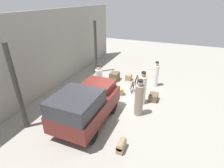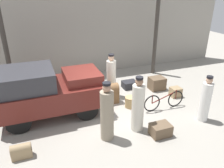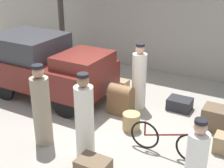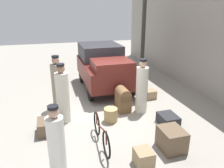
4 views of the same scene
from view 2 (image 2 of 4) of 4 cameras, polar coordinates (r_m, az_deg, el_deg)
The scene contains 18 objects.
ground_plane at distance 8.09m, azimuth -0.84°, elevation -6.90°, with size 30.00×30.00×0.00m, color gray.
station_building_facade at distance 11.03m, azimuth -8.27°, elevation 13.87°, with size 16.00×0.15×4.50m.
canopy_pillar_left at distance 9.66m, azimuth -25.89°, elevation 7.78°, with size 0.19×0.19×3.69m.
canopy_pillar_right at distance 11.21m, azimuth 11.27°, elevation 11.70°, with size 0.19×0.19×3.69m.
truck at distance 7.73m, azimuth -16.79°, elevation -1.38°, with size 3.47×1.82×1.76m.
bicycle at distance 8.26m, azimuth 13.43°, elevation -4.28°, with size 1.65×0.04×0.69m.
wicker_basket at distance 8.25m, azimuth 4.85°, elevation -4.68°, with size 0.42×0.42×0.41m.
porter_carrying_trunk at distance 6.74m, azimuth 6.78°, elevation -5.81°, with size 0.38×0.38×1.80m.
porter_standing_middle at distance 7.84m, azimuth 23.20°, elevation -4.00°, with size 0.34×0.34×1.60m.
porter_with_bicycle at distance 8.81m, azimuth -0.19°, elevation 1.77°, with size 0.38×0.38×1.78m.
porter_lifting_near_truck at distance 6.31m, azimuth -1.32°, elevation -7.82°, with size 0.39×0.39×1.82m.
suitcase_tan_flat at distance 6.94m, azimuth 12.55°, elevation -11.60°, with size 0.61×0.45×0.37m.
trunk_large_brown at distance 9.53m, azimuth -7.10°, elevation -0.97°, with size 0.40×0.38×0.32m.
trunk_wicker_pale at distance 9.37m, azimuth 16.25°, elevation -2.02°, with size 0.42×0.37×0.39m.
trunk_umber_medium at distance 9.80m, azimuth 4.59°, elevation -0.14°, with size 0.62×0.49×0.31m.
trunk_barrel_dark at distance 8.43m, azimuth -0.48°, elevation -2.30°, with size 0.62×0.40×0.79m.
suitcase_small_leather at distance 6.47m, azimuth -22.62°, elevation -15.83°, with size 0.52×0.25×0.42m.
suitcase_black_upright at distance 9.81m, azimuth 11.62°, elevation 0.17°, with size 0.65×0.54×0.54m.
Camera 2 is at (-2.31, -6.54, 4.18)m, focal length 35.00 mm.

